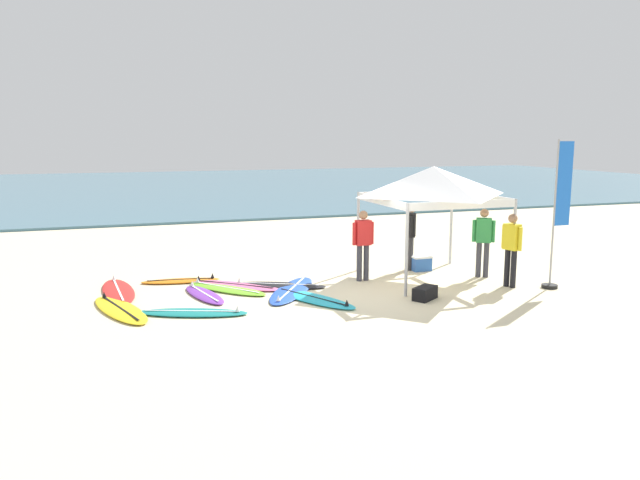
# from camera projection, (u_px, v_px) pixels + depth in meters

# --- Properties ---
(ground_plane) EXTENTS (80.00, 80.00, 0.00)m
(ground_plane) POSITION_uv_depth(u_px,v_px,m) (357.00, 296.00, 13.36)
(ground_plane) COLOR beige
(sea) EXTENTS (80.00, 36.00, 0.10)m
(sea) POSITION_uv_depth(u_px,v_px,m) (187.00, 186.00, 41.83)
(sea) COLOR teal
(sea) RESTS_ON ground
(canopy_tent) EXTENTS (2.86, 2.86, 2.75)m
(canopy_tent) POSITION_uv_depth(u_px,v_px,m) (433.00, 181.00, 14.69)
(canopy_tent) COLOR #B7B7BC
(canopy_tent) RESTS_ON ground
(surfboard_cyan) EXTENTS (1.63, 2.40, 0.19)m
(surfboard_cyan) POSITION_uv_depth(u_px,v_px,m) (313.00, 298.00, 13.05)
(surfboard_cyan) COLOR #23B2CC
(surfboard_cyan) RESTS_ON ground
(surfboard_teal) EXTENTS (2.26, 1.35, 0.19)m
(surfboard_teal) POSITION_uv_depth(u_px,v_px,m) (193.00, 313.00, 12.01)
(surfboard_teal) COLOR #19847F
(surfboard_teal) RESTS_ON ground
(surfboard_purple) EXTENTS (0.90, 1.94, 0.19)m
(surfboard_purple) POSITION_uv_depth(u_px,v_px,m) (204.00, 295.00, 13.37)
(surfboard_purple) COLOR purple
(surfboard_purple) RESTS_ON ground
(surfboard_black) EXTENTS (2.29, 1.56, 0.19)m
(surfboard_black) POSITION_uv_depth(u_px,v_px,m) (278.00, 285.00, 14.21)
(surfboard_black) COLOR black
(surfboard_black) RESTS_ON ground
(surfboard_yellow) EXTENTS (1.37, 2.54, 0.19)m
(surfboard_yellow) POSITION_uv_depth(u_px,v_px,m) (120.00, 309.00, 12.22)
(surfboard_yellow) COLOR yellow
(surfboard_yellow) RESTS_ON ground
(surfboard_red) EXTENTS (0.86, 2.49, 0.19)m
(surfboard_red) POSITION_uv_depth(u_px,v_px,m) (118.00, 291.00, 13.69)
(surfboard_red) COLOR red
(surfboard_red) RESTS_ON ground
(surfboard_pink) EXTENTS (2.21, 2.03, 0.19)m
(surfboard_pink) POSITION_uv_depth(u_px,v_px,m) (234.00, 285.00, 14.20)
(surfboard_pink) COLOR pink
(surfboard_pink) RESTS_ON ground
(surfboard_orange) EXTENTS (1.89, 0.73, 0.19)m
(surfboard_orange) POSITION_uv_depth(u_px,v_px,m) (181.00, 281.00, 14.65)
(surfboard_orange) COLOR orange
(surfboard_orange) RESTS_ON ground
(surfboard_lime) EXTENTS (1.84, 2.07, 0.19)m
(surfboard_lime) POSITION_uv_depth(u_px,v_px,m) (227.00, 289.00, 13.89)
(surfboard_lime) COLOR #7AD12D
(surfboard_lime) RESTS_ON ground
(surfboard_blue) EXTENTS (1.95, 2.57, 0.19)m
(surfboard_blue) POSITION_uv_depth(u_px,v_px,m) (292.00, 290.00, 13.75)
(surfboard_blue) COLOR blue
(surfboard_blue) RESTS_ON ground
(person_red) EXTENTS (0.55, 0.23, 1.71)m
(person_red) POSITION_uv_depth(u_px,v_px,m) (363.00, 240.00, 14.65)
(person_red) COLOR #383842
(person_red) RESTS_ON ground
(person_green) EXTENTS (0.49, 0.37, 1.71)m
(person_green) POSITION_uv_depth(u_px,v_px,m) (483.00, 238.00, 15.02)
(person_green) COLOR #383842
(person_green) RESTS_ON ground
(person_yellow) EXTENTS (0.31, 0.53, 1.71)m
(person_yellow) POSITION_uv_depth(u_px,v_px,m) (511.00, 245.00, 14.04)
(person_yellow) COLOR black
(person_yellow) RESTS_ON ground
(person_black) EXTENTS (0.37, 0.48, 1.71)m
(person_black) POSITION_uv_depth(u_px,v_px,m) (411.00, 232.00, 15.89)
(person_black) COLOR #2D2D33
(person_black) RESTS_ON ground
(banner_flag) EXTENTS (0.60, 0.36, 3.40)m
(banner_flag) POSITION_uv_depth(u_px,v_px,m) (558.00, 220.00, 13.88)
(banner_flag) COLOR #99999E
(banner_flag) RESTS_ON ground
(gear_bag_near_tent) EXTENTS (0.68, 0.60, 0.28)m
(gear_bag_near_tent) POSITION_uv_depth(u_px,v_px,m) (425.00, 293.00, 13.08)
(gear_bag_near_tent) COLOR black
(gear_bag_near_tent) RESTS_ON ground
(cooler_box) EXTENTS (0.50, 0.36, 0.39)m
(cooler_box) POSITION_uv_depth(u_px,v_px,m) (421.00, 263.00, 15.90)
(cooler_box) COLOR #2D60B7
(cooler_box) RESTS_ON ground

